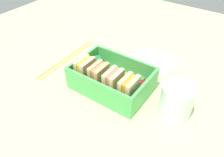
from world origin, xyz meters
TOP-DOWN VIEW (x-y plane):
  - ground_plane at (0.00, 0.00)cm, footprint 120.00×120.00cm
  - bento_tray at (0.00, 0.00)cm, footprint 17.55×12.20cm
  - bento_rim at (0.00, 0.00)cm, footprint 17.55×12.20cm
  - sandwich_left at (-5.90, 2.34)cm, footprint 2.81×4.68cm
  - sandwich_center_left at (-1.97, 2.34)cm, footprint 2.81×4.68cm
  - sandwich_center at (1.97, 2.34)cm, footprint 2.81×4.68cm
  - sandwich_center_right at (5.90, 2.34)cm, footprint 2.81×4.68cm
  - strawberry_far_left at (-6.03, -2.79)cm, footprint 2.69×2.69cm
  - carrot_stick_far_left at (-2.23, -2.94)cm, footprint 3.92×2.84cm
  - carrot_stick_left at (1.97, -2.03)cm, footprint 3.90×3.76cm
  - broccoli_floret at (5.90, -2.51)cm, footprint 2.98×2.98cm
  - chopstick_pair at (17.15, -2.53)cm, footprint 2.39×21.85cm
  - drinking_glass at (-15.25, -0.60)cm, footprint 6.60×6.60cm
  - folded_napkin at (-2.94, -16.13)cm, footprint 13.04×9.50cm

SIDE VIEW (x-z plane):
  - ground_plane at x=0.00cm, z-range -2.00..0.00cm
  - folded_napkin at x=-2.94cm, z-range 0.00..0.40cm
  - chopstick_pair at x=17.15cm, z-range 0.00..0.70cm
  - bento_tray at x=0.00cm, z-range 0.00..1.20cm
  - carrot_stick_left at x=1.97cm, z-range 1.20..2.26cm
  - carrot_stick_far_left at x=-2.23cm, z-range 1.20..2.65cm
  - strawberry_far_left at x=-6.03cm, z-range 1.02..4.31cm
  - bento_rim at x=0.00cm, z-range 1.20..5.77cm
  - drinking_glass at x=-15.25cm, z-range 0.00..7.35cm
  - broccoli_floret at x=5.90cm, z-range 1.65..5.74cm
  - sandwich_left at x=-5.90cm, z-range 1.20..6.94cm
  - sandwich_center_left at x=-1.97cm, z-range 1.20..6.94cm
  - sandwich_center at x=1.97cm, z-range 1.20..6.94cm
  - sandwich_center_right at x=5.90cm, z-range 1.20..6.94cm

